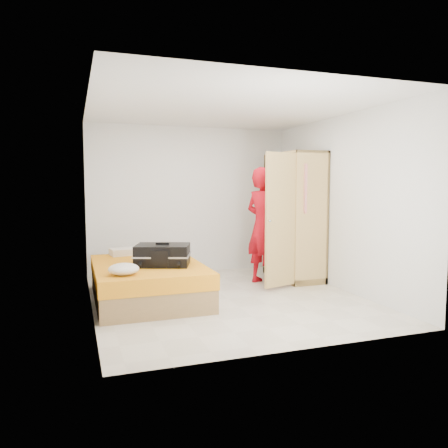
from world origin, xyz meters
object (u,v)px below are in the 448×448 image
object	(u,v)px
wardrobe	(293,220)
round_cushion	(124,269)
bed	(148,281)
person	(263,226)
suitcase	(163,255)

from	to	relation	value
wardrobe	round_cushion	world-z (taller)	wardrobe
bed	person	size ratio (longest dim) A/B	1.09
round_cushion	wardrobe	bearing A→B (deg)	22.24
bed	round_cushion	size ratio (longest dim) A/B	5.50
person	round_cushion	world-z (taller)	person
round_cushion	bed	bearing A→B (deg)	59.68
bed	wardrobe	size ratio (longest dim) A/B	0.96
wardrobe	suitcase	bearing A→B (deg)	-162.97
wardrobe	round_cushion	xyz separation A→B (m)	(-2.89, -1.18, -0.43)
bed	round_cushion	world-z (taller)	round_cushion
wardrobe	round_cushion	bearing A→B (deg)	-157.76
person	suitcase	world-z (taller)	person
wardrobe	person	xyz separation A→B (m)	(-0.61, -0.15, -0.07)
bed	person	xyz separation A→B (m)	(1.90, 0.37, 0.67)
wardrobe	person	world-z (taller)	wardrobe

